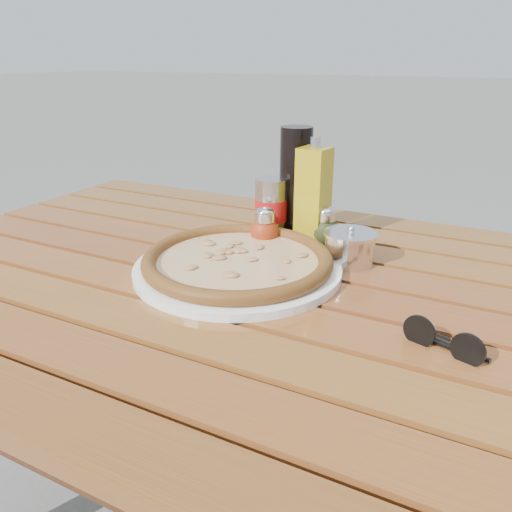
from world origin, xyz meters
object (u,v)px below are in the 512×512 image
at_px(soda_can, 271,208).
at_px(table, 251,315).
at_px(dark_bottle, 295,181).
at_px(oregano_shaker, 325,227).
at_px(pepper_shaker, 265,229).
at_px(plate, 238,268).
at_px(parmesan_tin, 350,247).
at_px(olive_oil_cruet, 313,196).
at_px(pizza, 238,260).
at_px(sunglasses, 443,341).

bearing_deg(soda_can, table, -73.55).
distance_m(table, dark_bottle, 0.31).
relative_size(oregano_shaker, dark_bottle, 0.37).
distance_m(table, pepper_shaker, 0.18).
xyz_separation_m(table, plate, (-0.03, 0.01, 0.08)).
distance_m(dark_bottle, parmesan_tin, 0.21).
bearing_deg(dark_bottle, pepper_shaker, -97.24).
xyz_separation_m(plate, soda_can, (-0.03, 0.20, 0.05)).
distance_m(plate, olive_oil_cruet, 0.23).
xyz_separation_m(dark_bottle, olive_oil_cruet, (0.06, -0.05, -0.01)).
relative_size(plate, oregano_shaker, 4.39).
bearing_deg(oregano_shaker, table, -107.37).
bearing_deg(soda_can, oregano_shaker, -5.60).
xyz_separation_m(dark_bottle, parmesan_tin, (0.16, -0.12, -0.08)).
height_order(table, pizza, pizza).
xyz_separation_m(plate, dark_bottle, (0.00, 0.25, 0.10)).
bearing_deg(pepper_shaker, pizza, -84.66).
height_order(plate, sunglasses, sunglasses).
height_order(plate, pepper_shaker, pepper_shaker).
bearing_deg(pizza, olive_oil_cruet, 73.18).
height_order(plate, oregano_shaker, oregano_shaker).
relative_size(soda_can, parmesan_tin, 0.95).
bearing_deg(olive_oil_cruet, parmesan_tin, -34.99).
height_order(table, oregano_shaker, oregano_shaker).
xyz_separation_m(pizza, oregano_shaker, (0.09, 0.19, 0.02)).
height_order(oregano_shaker, dark_bottle, dark_bottle).
relative_size(table, oregano_shaker, 17.07).
distance_m(oregano_shaker, soda_can, 0.13).
distance_m(table, soda_can, 0.26).
bearing_deg(soda_can, pepper_shaker, -73.84).
xyz_separation_m(table, parmesan_tin, (0.13, 0.13, 0.11)).
xyz_separation_m(table, olive_oil_cruet, (0.03, 0.20, 0.17)).
xyz_separation_m(pepper_shaker, parmesan_tin, (0.17, -0.00, -0.01)).
bearing_deg(table, olive_oil_cruet, 81.21).
xyz_separation_m(table, soda_can, (-0.06, 0.21, 0.13)).
bearing_deg(pepper_shaker, soda_can, 106.16).
bearing_deg(sunglasses, parmesan_tin, 147.34).
height_order(oregano_shaker, olive_oil_cruet, olive_oil_cruet).
bearing_deg(table, sunglasses, -16.55).
bearing_deg(parmesan_tin, sunglasses, -49.90).
xyz_separation_m(pepper_shaker, olive_oil_cruet, (0.07, 0.07, 0.06)).
xyz_separation_m(pepper_shaker, soda_can, (-0.02, 0.07, 0.02)).
relative_size(plate, olive_oil_cruet, 1.71).
xyz_separation_m(plate, pepper_shaker, (-0.01, 0.13, 0.03)).
bearing_deg(olive_oil_cruet, sunglasses, -45.62).
xyz_separation_m(pizza, dark_bottle, (0.00, 0.25, 0.09)).
distance_m(table, sunglasses, 0.35).
bearing_deg(olive_oil_cruet, table, -98.79).
height_order(oregano_shaker, soda_can, soda_can).
xyz_separation_m(dark_bottle, sunglasses, (0.35, -0.35, -0.09)).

